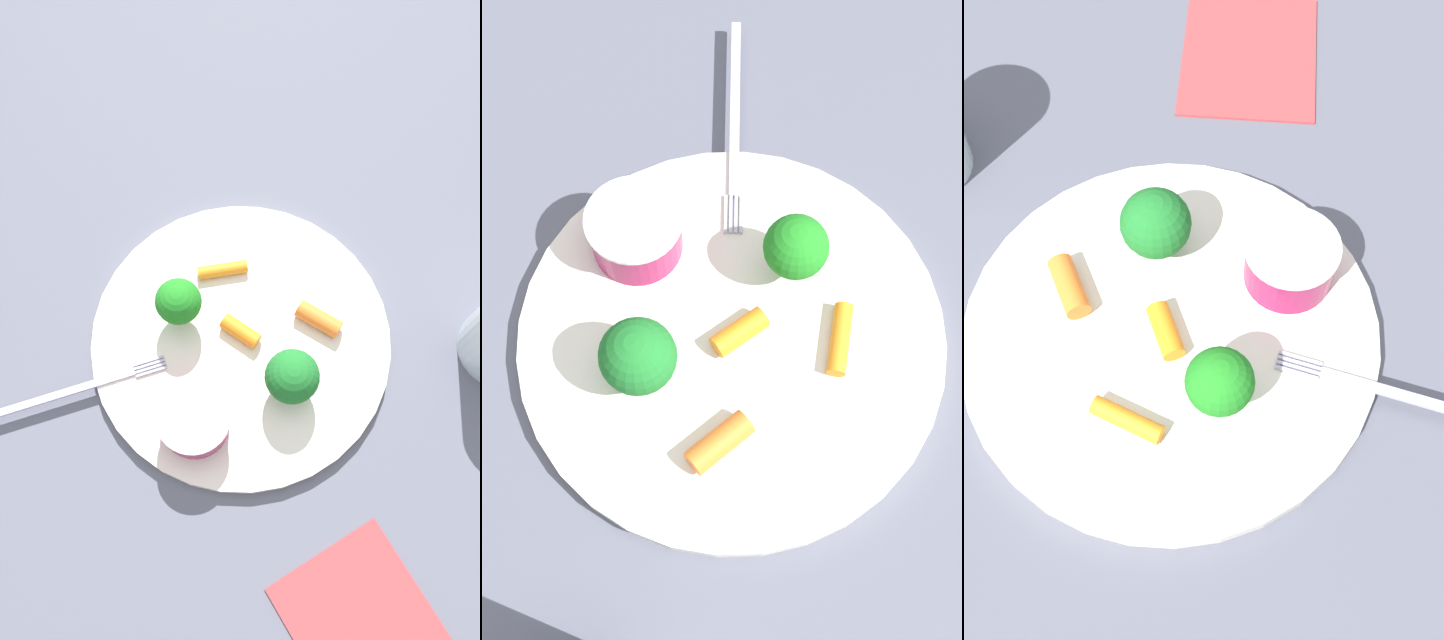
# 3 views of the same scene
# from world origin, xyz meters

# --- Properties ---
(ground_plane) EXTENTS (2.40, 2.40, 0.00)m
(ground_plane) POSITION_xyz_m (0.00, 0.00, 0.00)
(ground_plane) COLOR #545664
(plate) EXTENTS (0.27, 0.27, 0.01)m
(plate) POSITION_xyz_m (0.00, 0.00, 0.01)
(plate) COLOR silver
(plate) RESTS_ON ground_plane
(sauce_cup) EXTENTS (0.06, 0.06, 0.04)m
(sauce_cup) POSITION_xyz_m (0.07, -0.04, 0.03)
(sauce_cup) COLOR #921649
(sauce_cup) RESTS_ON plate
(broccoli_floret_0) EXTENTS (0.05, 0.05, 0.06)m
(broccoli_floret_0) POSITION_xyz_m (0.05, 0.04, 0.04)
(broccoli_floret_0) COLOR #82B76F
(broccoli_floret_0) RESTS_ON plate
(broccoli_floret_1) EXTENTS (0.04, 0.04, 0.06)m
(broccoli_floret_1) POSITION_xyz_m (-0.03, -0.05, 0.05)
(broccoli_floret_1) COLOR #87BE64
(broccoli_floret_1) RESTS_ON plate
(carrot_stick_0) EXTENTS (0.03, 0.04, 0.01)m
(carrot_stick_0) POSITION_xyz_m (-0.01, 0.00, 0.02)
(carrot_stick_0) COLOR orange
(carrot_stick_0) RESTS_ON plate
(carrot_stick_1) EXTENTS (0.04, 0.04, 0.02)m
(carrot_stick_1) POSITION_xyz_m (-0.01, 0.07, 0.02)
(carrot_stick_1) COLOR orange
(carrot_stick_1) RESTS_ON plate
(carrot_stick_2) EXTENTS (0.02, 0.05, 0.01)m
(carrot_stick_2) POSITION_xyz_m (-0.07, -0.01, 0.02)
(carrot_stick_2) COLOR orange
(carrot_stick_2) RESTS_ON plate
(fork) EXTENTS (0.05, 0.17, 0.00)m
(fork) POSITION_xyz_m (0.04, -0.15, 0.01)
(fork) COLOR #ADACC6
(fork) RESTS_ON plate
(napkin) EXTENTS (0.17, 0.16, 0.00)m
(napkin) POSITION_xyz_m (0.25, 0.08, 0.00)
(napkin) COLOR #B93B3D
(napkin) RESTS_ON ground_plane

